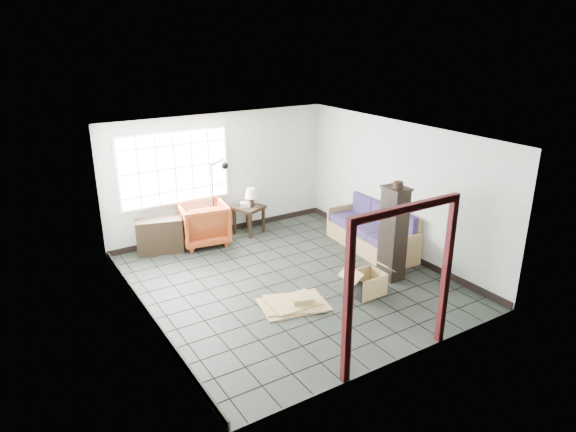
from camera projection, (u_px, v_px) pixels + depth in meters
ground at (289, 281)px, 9.09m from camera, size 5.50×5.50×0.00m
room_shell at (288, 190)px, 8.54m from camera, size 5.02×5.52×2.61m
window_panel at (174, 168)px, 10.20m from camera, size 2.32×0.08×1.52m
doorway_trim at (402, 266)px, 6.47m from camera, size 1.80×0.08×2.20m
futon_sofa at (374, 233)px, 10.32m from camera, size 0.94×2.15×0.93m
armchair at (203, 221)px, 10.55m from camera, size 1.05×1.00×0.97m
side_table at (249, 211)px, 11.07m from camera, size 0.73×0.73×0.61m
table_lamp at (251, 194)px, 10.90m from camera, size 0.31×0.31×0.41m
projector at (246, 204)px, 11.02m from camera, size 0.31×0.28×0.09m
floor_lamp at (219, 198)px, 10.50m from camera, size 0.47×0.44×1.78m
console_shelf at (160, 236)px, 10.14m from camera, size 0.95×0.57×0.69m
tall_shelf at (393, 233)px, 8.93m from camera, size 0.37×0.47×1.69m
pot at (398, 185)px, 8.54m from camera, size 0.21×0.21×0.12m
open_box at (366, 283)px, 8.60m from camera, size 0.91×0.46×0.51m
cardboard_pile at (295, 303)px, 8.27m from camera, size 1.19×0.99×0.15m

